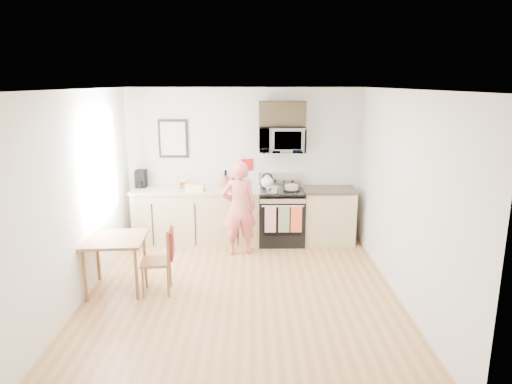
{
  "coord_description": "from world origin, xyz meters",
  "views": [
    {
      "loc": [
        0.14,
        -5.45,
        2.68
      ],
      "look_at": [
        0.19,
        1.0,
        1.12
      ],
      "focal_mm": 32.0,
      "sensor_mm": 36.0,
      "label": 1
    }
  ],
  "objects_px": {
    "microwave": "(282,139)",
    "cake": "(292,188)",
    "dining_table": "(115,244)",
    "chair": "(165,251)",
    "person": "(239,208)",
    "range": "(281,218)"
  },
  "relations": [
    {
      "from": "person",
      "to": "cake",
      "type": "bearing_deg",
      "value": -159.96
    },
    {
      "from": "microwave",
      "to": "chair",
      "type": "xyz_separation_m",
      "value": [
        -1.61,
        -2.0,
        -1.19
      ]
    },
    {
      "from": "dining_table",
      "to": "person",
      "type": "bearing_deg",
      "value": 39.27
    },
    {
      "from": "range",
      "to": "microwave",
      "type": "xyz_separation_m",
      "value": [
        -0.0,
        0.1,
        1.32
      ]
    },
    {
      "from": "person",
      "to": "chair",
      "type": "bearing_deg",
      "value": 46.29
    },
    {
      "from": "range",
      "to": "cake",
      "type": "distance_m",
      "value": 0.56
    },
    {
      "from": "cake",
      "to": "chair",
      "type": "bearing_deg",
      "value": -133.41
    },
    {
      "from": "cake",
      "to": "microwave",
      "type": "bearing_deg",
      "value": 142.24
    },
    {
      "from": "person",
      "to": "chair",
      "type": "height_order",
      "value": "person"
    },
    {
      "from": "dining_table",
      "to": "chair",
      "type": "bearing_deg",
      "value": -6.99
    },
    {
      "from": "range",
      "to": "cake",
      "type": "relative_size",
      "value": 4.31
    },
    {
      "from": "microwave",
      "to": "range",
      "type": "bearing_deg",
      "value": -89.94
    },
    {
      "from": "person",
      "to": "microwave",
      "type": "bearing_deg",
      "value": -148.24
    },
    {
      "from": "person",
      "to": "dining_table",
      "type": "distance_m",
      "value": 2.04
    },
    {
      "from": "microwave",
      "to": "cake",
      "type": "relative_size",
      "value": 2.82
    },
    {
      "from": "chair",
      "to": "microwave",
      "type": "bearing_deg",
      "value": 45.56
    },
    {
      "from": "person",
      "to": "cake",
      "type": "height_order",
      "value": "person"
    },
    {
      "from": "microwave",
      "to": "chair",
      "type": "distance_m",
      "value": 2.83
    },
    {
      "from": "microwave",
      "to": "person",
      "type": "height_order",
      "value": "microwave"
    },
    {
      "from": "dining_table",
      "to": "cake",
      "type": "xyz_separation_m",
      "value": [
        2.44,
        1.79,
        0.33
      ]
    },
    {
      "from": "range",
      "to": "microwave",
      "type": "bearing_deg",
      "value": 90.06
    },
    {
      "from": "person",
      "to": "dining_table",
      "type": "bearing_deg",
      "value": 29.1
    }
  ]
}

